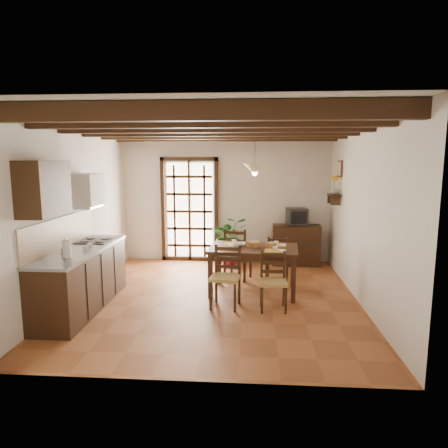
# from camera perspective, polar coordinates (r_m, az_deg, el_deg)

# --- Properties ---
(ground_plane) EXTENTS (5.00, 5.00, 0.00)m
(ground_plane) POSITION_cam_1_polar(r_m,az_deg,el_deg) (6.59, -1.13, -10.47)
(ground_plane) COLOR brown
(room_shell) EXTENTS (4.52, 5.02, 2.81)m
(room_shell) POSITION_cam_1_polar(r_m,az_deg,el_deg) (6.23, -1.18, 5.50)
(room_shell) COLOR silver
(room_shell) RESTS_ON ground_plane
(ceiling_beams) EXTENTS (4.50, 4.34, 0.20)m
(ceiling_beams) POSITION_cam_1_polar(r_m,az_deg,el_deg) (6.23, -1.21, 13.54)
(ceiling_beams) COLOR black
(ceiling_beams) RESTS_ON room_shell
(french_door) EXTENTS (1.26, 0.11, 2.32)m
(french_door) POSITION_cam_1_polar(r_m,az_deg,el_deg) (8.80, -4.92, 2.31)
(french_door) COLOR white
(french_door) RESTS_ON ground_plane
(kitchen_counter) EXTENTS (0.64, 2.25, 1.38)m
(kitchen_counter) POSITION_cam_1_polar(r_m,az_deg,el_deg) (6.37, -19.62, -7.23)
(kitchen_counter) COLOR black
(kitchen_counter) RESTS_ON ground_plane
(upper_cabinet) EXTENTS (0.35, 0.80, 0.70)m
(upper_cabinet) POSITION_cam_1_polar(r_m,az_deg,el_deg) (5.57, -24.37, 4.64)
(upper_cabinet) COLOR black
(upper_cabinet) RESTS_ON room_shell
(range_hood) EXTENTS (0.38, 0.60, 0.54)m
(range_hood) POSITION_cam_1_polar(r_m,az_deg,el_deg) (6.69, -19.06, 4.55)
(range_hood) COLOR white
(range_hood) RESTS_ON room_shell
(counter_items) EXTENTS (0.50, 1.43, 0.25)m
(counter_items) POSITION_cam_1_polar(r_m,az_deg,el_deg) (6.33, -19.52, -2.78)
(counter_items) COLOR black
(counter_items) RESTS_ON kitchen_counter
(dining_table) EXTENTS (1.52, 1.05, 0.78)m
(dining_table) POSITION_cam_1_polar(r_m,az_deg,el_deg) (6.67, 4.27, -4.16)
(dining_table) COLOR #371E11
(dining_table) RESTS_ON ground_plane
(chair_near_left) EXTENTS (0.49, 0.47, 0.93)m
(chair_near_left) POSITION_cam_1_polar(r_m,az_deg,el_deg) (6.11, 0.22, -9.16)
(chair_near_left) COLOR #AF8F4A
(chair_near_left) RESTS_ON ground_plane
(chair_near_right) EXTENTS (0.41, 0.39, 0.86)m
(chair_near_right) POSITION_cam_1_polar(r_m,az_deg,el_deg) (6.05, 7.03, -9.61)
(chair_near_right) COLOR #AF8F4A
(chair_near_right) RESTS_ON ground_plane
(chair_far_left) EXTENTS (0.56, 0.54, 0.98)m
(chair_far_left) POSITION_cam_1_polar(r_m,az_deg,el_deg) (7.51, 1.96, -5.59)
(chair_far_left) COLOR #AF8F4A
(chair_far_left) RESTS_ON ground_plane
(chair_far_right) EXTENTS (0.42, 0.40, 0.86)m
(chair_far_right) POSITION_cam_1_polar(r_m,az_deg,el_deg) (7.46, 7.52, -6.04)
(chair_far_right) COLOR #AF8F4A
(chair_far_right) RESTS_ON ground_plane
(table_setting) EXTENTS (1.05, 0.70, 0.10)m
(table_setting) POSITION_cam_1_polar(r_m,az_deg,el_deg) (6.63, 4.29, -2.83)
(table_setting) COLOR gold
(table_setting) RESTS_ON dining_table
(table_bowl) EXTENTS (0.22, 0.22, 0.05)m
(table_bowl) POSITION_cam_1_polar(r_m,az_deg,el_deg) (6.72, 2.14, -2.93)
(table_bowl) COLOR white
(table_bowl) RESTS_ON dining_table
(sideboard) EXTENTS (1.02, 0.49, 0.85)m
(sideboard) POSITION_cam_1_polar(r_m,az_deg,el_deg) (8.65, 10.25, -2.96)
(sideboard) COLOR black
(sideboard) RESTS_ON ground_plane
(crt_tv) EXTENTS (0.45, 0.42, 0.35)m
(crt_tv) POSITION_cam_1_polar(r_m,az_deg,el_deg) (8.54, 10.37, 1.07)
(crt_tv) COLOR black
(crt_tv) RESTS_ON sideboard
(fuse_box) EXTENTS (0.25, 0.03, 0.32)m
(fuse_box) POSITION_cam_1_polar(r_m,az_deg,el_deg) (8.73, 10.23, 5.93)
(fuse_box) COLOR white
(fuse_box) RESTS_ON room_shell
(plant_pot) EXTENTS (0.33, 0.33, 0.20)m
(plant_pot) POSITION_cam_1_polar(r_m,az_deg,el_deg) (8.63, 0.80, -4.99)
(plant_pot) COLOR maroon
(plant_pot) RESTS_ON ground_plane
(potted_plant) EXTENTS (2.23, 2.00, 2.21)m
(potted_plant) POSITION_cam_1_polar(r_m,az_deg,el_deg) (8.53, 0.81, -1.99)
(potted_plant) COLOR #144C19
(potted_plant) RESTS_ON ground_plane
(wall_shelf) EXTENTS (0.20, 0.42, 0.20)m
(wall_shelf) POSITION_cam_1_polar(r_m,az_deg,el_deg) (7.98, 15.44, 3.74)
(wall_shelf) COLOR black
(wall_shelf) RESTS_ON room_shell
(shelf_vase) EXTENTS (0.15, 0.15, 0.15)m
(shelf_vase) POSITION_cam_1_polar(r_m,az_deg,el_deg) (7.96, 15.48, 4.74)
(shelf_vase) COLOR #B2BFB2
(shelf_vase) RESTS_ON wall_shelf
(shelf_flowers) EXTENTS (0.14, 0.14, 0.36)m
(shelf_flowers) POSITION_cam_1_polar(r_m,az_deg,el_deg) (7.95, 15.55, 6.23)
(shelf_flowers) COLOR gold
(shelf_flowers) RESTS_ON shelf_vase
(framed_picture) EXTENTS (0.03, 0.32, 0.32)m
(framed_picture) POSITION_cam_1_polar(r_m,az_deg,el_deg) (7.96, 16.20, 7.59)
(framed_picture) COLOR brown
(framed_picture) RESTS_ON room_shell
(pendant_lamp) EXTENTS (0.36, 0.36, 0.84)m
(pendant_lamp) POSITION_cam_1_polar(r_m,az_deg,el_deg) (6.60, 4.41, 7.95)
(pendant_lamp) COLOR black
(pendant_lamp) RESTS_ON room_shell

